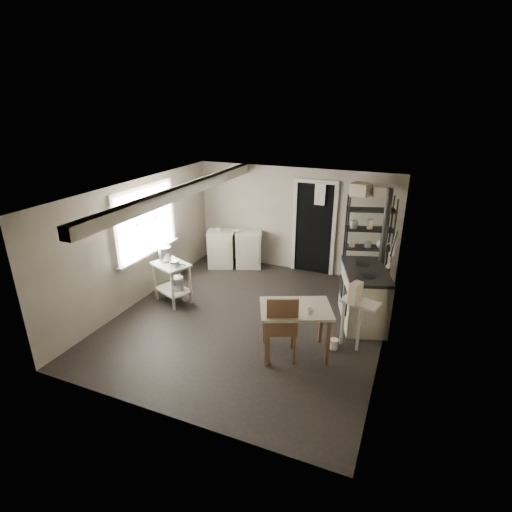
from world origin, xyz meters
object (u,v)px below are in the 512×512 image
at_px(prep_table, 172,282).
at_px(chair, 281,328).
at_px(base_cabinets, 235,247).
at_px(flour_sack, 354,278).
at_px(shelf_rack, 368,245).
at_px(stockpot, 165,253).
at_px(work_table, 295,331).
at_px(stove, 363,298).

distance_m(prep_table, chair, 2.63).
xyz_separation_m(base_cabinets, flour_sack, (2.77, -0.14, -0.22)).
bearing_deg(flour_sack, shelf_rack, 24.49).
xyz_separation_m(stockpot, flour_sack, (3.27, 1.83, -0.70)).
distance_m(base_cabinets, work_table, 3.60).
relative_size(shelf_rack, stove, 1.55).
bearing_deg(prep_table, stockpot, 157.23).
distance_m(shelf_rack, flour_sack, 0.74).
bearing_deg(prep_table, chair, -19.30).
distance_m(chair, flour_sack, 2.85).
xyz_separation_m(stockpot, work_table, (2.82, -0.78, -0.56)).
xyz_separation_m(work_table, chair, (-0.17, -0.16, 0.11)).
xyz_separation_m(base_cabinets, chair, (2.15, -2.91, 0.03)).
height_order(base_cabinets, chair, chair).
distance_m(stockpot, shelf_rack, 3.95).
bearing_deg(stockpot, chair, -19.53).
bearing_deg(stove, work_table, -138.11).
distance_m(shelf_rack, chair, 3.00).
bearing_deg(chair, base_cabinets, 103.43).
bearing_deg(chair, work_table, 19.67).
distance_m(stove, work_table, 1.59).
height_order(base_cabinets, shelf_rack, shelf_rack).
height_order(work_table, chair, chair).
bearing_deg(shelf_rack, flour_sack, -171.58).
bearing_deg(prep_table, shelf_rack, 31.24).
bearing_deg(chair, prep_table, 137.74).
bearing_deg(stove, prep_table, 172.85).
xyz_separation_m(chair, flour_sack, (0.62, 2.77, -0.25)).
bearing_deg(stove, base_cabinets, 138.01).
height_order(shelf_rack, stove, shelf_rack).
distance_m(stove, chair, 1.81).
distance_m(shelf_rack, work_table, 2.83).
height_order(prep_table, shelf_rack, shelf_rack).
bearing_deg(shelf_rack, chair, -121.71).
height_order(prep_table, stove, stove).
distance_m(work_table, flour_sack, 2.66).
bearing_deg(prep_table, work_table, -15.06).
bearing_deg(chair, stockpot, 137.51).
bearing_deg(stockpot, flour_sack, 29.29).
bearing_deg(chair, flour_sack, 54.46).
relative_size(stockpot, base_cabinets, 0.20).
bearing_deg(base_cabinets, work_table, -71.89).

